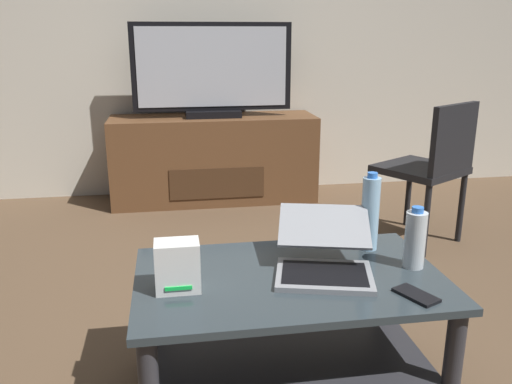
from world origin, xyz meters
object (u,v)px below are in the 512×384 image
object	(u,v)px
media_cabinet	(214,159)
water_bottle_far	(415,239)
coffee_table	(289,313)
laptop	(324,255)
tv_remote	(187,266)
dining_chair	(432,164)
cell_phone	(416,295)
router_box	(178,266)
television	(213,72)
water_bottle_near	(370,213)

from	to	relation	value
media_cabinet	water_bottle_far	bearing A→B (deg)	-78.00
coffee_table	laptop	bearing A→B (deg)	9.61
tv_remote	coffee_table	bearing A→B (deg)	-31.29
dining_chair	cell_phone	xyz separation A→B (m)	(-0.78, -1.46, -0.04)
dining_chair	router_box	bearing A→B (deg)	-139.62
water_bottle_far	dining_chair	bearing A→B (deg)	60.76
laptop	water_bottle_far	xyz separation A→B (m)	(0.32, -0.02, 0.05)
media_cabinet	tv_remote	bearing A→B (deg)	-97.27
coffee_table	cell_phone	xyz separation A→B (m)	(0.36, -0.21, 0.15)
tv_remote	media_cabinet	bearing A→B (deg)	69.48
cell_phone	dining_chair	bearing A→B (deg)	36.86
television	tv_remote	size ratio (longest dim) A/B	7.25
dining_chair	router_box	xyz separation A→B (m)	(-1.52, -1.29, 0.04)
media_cabinet	laptop	distance (m)	2.35
coffee_table	water_bottle_near	size ratio (longest dim) A/B	3.48
television	dining_chair	world-z (taller)	television
coffee_table	tv_remote	size ratio (longest dim) A/B	6.51
television	water_bottle_near	bearing A→B (deg)	-79.36
television	water_bottle_near	size ratio (longest dim) A/B	3.87
media_cabinet	television	bearing A→B (deg)	-90.00
laptop	water_bottle_near	bearing A→B (deg)	36.13
coffee_table	dining_chair	bearing A→B (deg)	47.48
water_bottle_far	coffee_table	bearing A→B (deg)	-179.97
dining_chair	water_bottle_far	distance (m)	1.43
media_cabinet	water_bottle_near	bearing A→B (deg)	-79.46
router_box	water_bottle_near	world-z (taller)	water_bottle_near
television	water_bottle_near	world-z (taller)	television
television	cell_phone	size ratio (longest dim) A/B	8.28
water_bottle_near	water_bottle_far	size ratio (longest dim) A/B	1.36
laptop	cell_phone	bearing A→B (deg)	-45.31
water_bottle_near	tv_remote	distance (m)	0.71
television	tv_remote	world-z (taller)	television
television	router_box	distance (m)	2.44
router_box	cell_phone	world-z (taller)	router_box
television	cell_phone	distance (m)	2.63
television	router_box	bearing A→B (deg)	-97.63
dining_chair	cell_phone	size ratio (longest dim) A/B	6.20
dining_chair	coffee_table	bearing A→B (deg)	-132.52
media_cabinet	router_box	distance (m)	2.43
coffee_table	tv_remote	bearing A→B (deg)	161.96
water_bottle_far	cell_phone	xyz separation A→B (m)	(-0.09, -0.21, -0.10)
water_bottle_near	tv_remote	size ratio (longest dim) A/B	1.87
coffee_table	router_box	xyz separation A→B (m)	(-0.38, -0.05, 0.22)
router_box	water_bottle_far	xyz separation A→B (m)	(0.82, 0.05, 0.02)
media_cabinet	tv_remote	distance (m)	2.27
media_cabinet	cell_phone	bearing A→B (deg)	-80.87
media_cabinet	laptop	bearing A→B (deg)	-85.54
dining_chair	tv_remote	size ratio (longest dim) A/B	5.42
tv_remote	router_box	bearing A→B (deg)	-114.96
water_bottle_near	router_box	bearing A→B (deg)	-162.43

